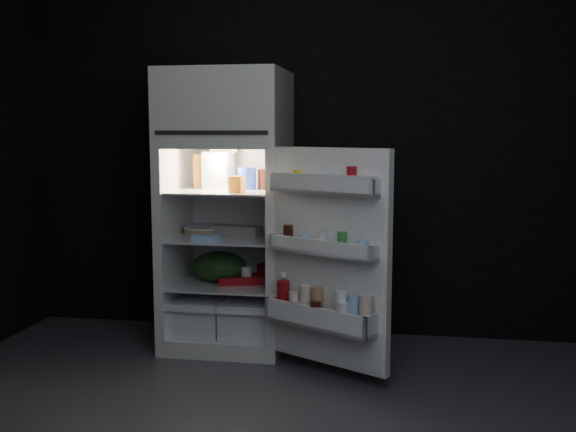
% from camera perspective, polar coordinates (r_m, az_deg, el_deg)
% --- Properties ---
extents(wall_back, '(4.00, 0.00, 2.70)m').
position_cam_1_polar(wall_back, '(4.63, 1.96, 6.60)').
color(wall_back, black).
rests_on(wall_back, ground).
extents(wall_front, '(4.00, 0.00, 2.70)m').
position_cam_1_polar(wall_front, '(1.35, -18.09, 4.68)').
color(wall_front, black).
rests_on(wall_front, ground).
extents(refrigerator, '(0.76, 0.71, 1.78)m').
position_cam_1_polar(refrigerator, '(4.38, -5.10, 1.37)').
color(refrigerator, white).
rests_on(refrigerator, ground).
extents(fridge_door, '(0.72, 0.51, 1.22)m').
position_cam_1_polar(fridge_door, '(3.74, 3.35, -3.83)').
color(fridge_door, white).
rests_on(fridge_door, ground).
extents(milk_jug, '(0.18, 0.18, 0.24)m').
position_cam_1_polar(milk_jug, '(4.40, -5.92, 3.87)').
color(milk_jug, white).
rests_on(milk_jug, refrigerator).
extents(mayo_jar, '(0.13, 0.13, 0.14)m').
position_cam_1_polar(mayo_jar, '(4.34, -3.50, 3.19)').
color(mayo_jar, '#1D34A1').
rests_on(mayo_jar, refrigerator).
extents(jam_jar, '(0.11, 0.11, 0.13)m').
position_cam_1_polar(jam_jar, '(4.33, -1.93, 3.13)').
color(jam_jar, black).
rests_on(jam_jar, refrigerator).
extents(amber_bottle, '(0.08, 0.08, 0.22)m').
position_cam_1_polar(amber_bottle, '(4.48, -7.60, 3.78)').
color(amber_bottle, '#C27C1F').
rests_on(amber_bottle, refrigerator).
extents(small_carton, '(0.10, 0.09, 0.10)m').
position_cam_1_polar(small_carton, '(4.13, -4.34, 2.70)').
color(small_carton, orange).
rests_on(small_carton, refrigerator).
extents(egg_carton, '(0.33, 0.17, 0.07)m').
position_cam_1_polar(egg_carton, '(4.34, -4.40, -1.27)').
color(egg_carton, gray).
rests_on(egg_carton, refrigerator).
extents(pie, '(0.37, 0.37, 0.04)m').
position_cam_1_polar(pie, '(4.48, -6.95, -1.22)').
color(pie, tan).
rests_on(pie, refrigerator).
extents(flat_package, '(0.17, 0.11, 0.04)m').
position_cam_1_polar(flat_package, '(4.16, -6.99, -1.87)').
color(flat_package, '#9AC5EF').
rests_on(flat_package, refrigerator).
extents(wrapped_pkg, '(0.11, 0.10, 0.05)m').
position_cam_1_polar(wrapped_pkg, '(4.44, -2.98, -1.19)').
color(wrapped_pkg, beige).
rests_on(wrapped_pkg, refrigerator).
extents(produce_bag, '(0.38, 0.33, 0.20)m').
position_cam_1_polar(produce_bag, '(4.41, -5.84, -4.27)').
color(produce_bag, '#193815').
rests_on(produce_bag, refrigerator).
extents(yogurt_tray, '(0.31, 0.23, 0.05)m').
position_cam_1_polar(yogurt_tray, '(4.36, -4.06, -5.38)').
color(yogurt_tray, maroon).
rests_on(yogurt_tray, refrigerator).
extents(small_can_red, '(0.10, 0.10, 0.09)m').
position_cam_1_polar(small_can_red, '(4.51, -2.17, -4.67)').
color(small_can_red, maroon).
rests_on(small_can_red, refrigerator).
extents(small_can_silver, '(0.07, 0.07, 0.09)m').
position_cam_1_polar(small_can_silver, '(4.49, -1.68, -4.71)').
color(small_can_silver, silver).
rests_on(small_can_silver, refrigerator).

